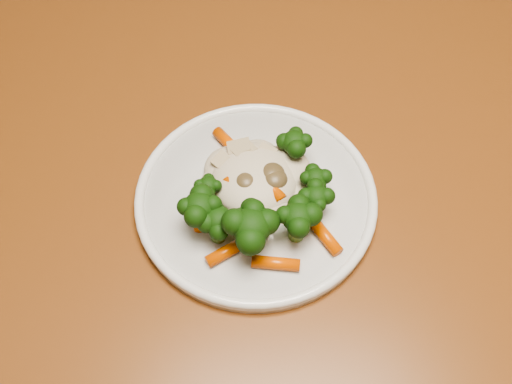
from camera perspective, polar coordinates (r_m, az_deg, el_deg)
dining_table at (r=0.75m, az=3.55°, el=-2.54°), size 1.40×1.14×0.75m
plate at (r=0.64m, az=0.00°, el=-0.69°), size 0.24×0.24×0.01m
meal at (r=0.61m, az=0.09°, el=-0.63°), size 0.16×0.17×0.05m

